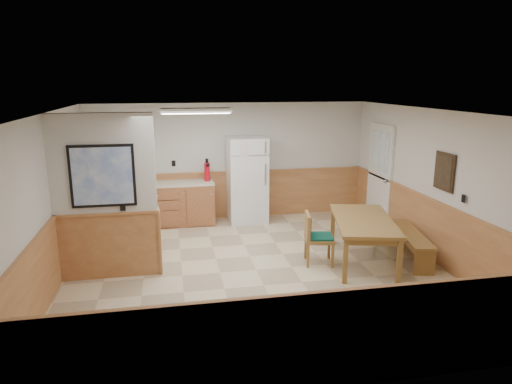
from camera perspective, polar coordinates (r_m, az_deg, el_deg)
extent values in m
plane|color=beige|center=(7.40, 0.03, -9.70)|extent=(6.00, 6.00, 0.00)
cube|color=white|center=(6.81, 0.04, 10.01)|extent=(6.00, 6.00, 0.02)
cube|color=silver|center=(9.90, -3.29, 3.84)|extent=(6.00, 0.02, 2.50)
cube|color=silver|center=(8.11, 21.33, 0.73)|extent=(0.02, 6.00, 2.50)
cube|color=silver|center=(7.08, -24.54, -1.35)|extent=(0.02, 6.00, 2.50)
cube|color=#C0844D|center=(10.03, -3.22, -0.40)|extent=(6.00, 0.04, 1.00)
cube|color=#C0844D|center=(8.29, 20.77, -4.34)|extent=(0.04, 6.00, 1.00)
cube|color=#C0844D|center=(7.29, -23.80, -7.05)|extent=(0.04, 6.00, 1.00)
cube|color=silver|center=(7.03, -18.63, 3.25)|extent=(1.50, 0.15, 1.50)
cube|color=#C0844D|center=(7.35, -17.89, -6.37)|extent=(1.50, 0.17, 1.00)
cube|color=black|center=(6.97, -18.63, 1.90)|extent=(0.92, 0.03, 0.92)
cube|color=white|center=(6.95, -18.65, 1.88)|extent=(0.84, 0.01, 0.84)
cube|color=#AD663D|center=(9.68, -9.44, -1.52)|extent=(1.40, 0.60, 0.86)
cube|color=#AD663D|center=(9.76, -18.09, -1.90)|extent=(0.06, 0.60, 0.86)
cube|color=#AD663D|center=(9.69, -13.75, -1.72)|extent=(0.06, 0.60, 0.86)
cube|color=beige|center=(9.57, -11.93, 0.97)|extent=(2.20, 0.60, 0.04)
cube|color=beige|center=(9.85, -11.93, 1.74)|extent=(2.20, 0.02, 0.10)
cube|color=silver|center=(9.76, 15.20, 1.90)|extent=(0.05, 1.02, 2.15)
cube|color=silver|center=(9.75, 15.15, 1.90)|extent=(0.04, 0.90, 2.05)
cube|color=silver|center=(9.65, 15.21, 4.94)|extent=(0.02, 0.76, 0.80)
cube|color=silver|center=(9.78, -15.63, 5.02)|extent=(0.80, 0.03, 1.00)
cube|color=silver|center=(9.76, -15.64, 5.01)|extent=(0.70, 0.01, 0.90)
cube|color=#332314|center=(7.79, 22.49, 2.38)|extent=(0.03, 0.50, 0.60)
cube|color=black|center=(7.78, 22.37, 2.38)|extent=(0.01, 0.42, 0.52)
cube|color=silver|center=(8.00, -7.51, 10.08)|extent=(1.20, 0.30, 0.08)
cube|color=white|center=(8.00, -7.50, 9.76)|extent=(1.15, 0.25, 0.01)
cube|color=white|center=(9.65, -1.13, 1.52)|extent=(0.81, 0.71, 1.81)
cube|color=silver|center=(9.23, 1.20, 5.64)|extent=(0.03, 0.02, 0.23)
cube|color=silver|center=(9.33, 1.18, 2.23)|extent=(0.03, 0.02, 0.43)
cube|color=olive|center=(7.67, 13.30, -3.46)|extent=(1.32, 1.98, 0.05)
cube|color=olive|center=(7.69, 13.27, -3.99)|extent=(1.20, 1.86, 0.10)
cube|color=olive|center=(6.94, 11.10, -8.47)|extent=(0.08, 0.08, 0.70)
cube|color=olive|center=(8.52, 9.57, -4.18)|extent=(0.08, 0.08, 0.70)
cube|color=olive|center=(7.09, 17.49, -8.37)|extent=(0.08, 0.08, 0.70)
cube|color=olive|center=(8.65, 14.78, -4.19)|extent=(0.08, 0.08, 0.70)
cube|color=olive|center=(8.17, 18.81, -4.99)|extent=(0.66, 1.59, 0.05)
cube|color=olive|center=(7.66, 21.36, -8.23)|extent=(0.33, 0.13, 0.40)
cube|color=olive|center=(8.84, 16.39, -4.93)|extent=(0.33, 0.13, 0.40)
cube|color=olive|center=(7.59, 7.91, -5.82)|extent=(0.54, 0.54, 0.06)
cube|color=#0E4937|center=(7.57, 7.92, -5.50)|extent=(0.49, 0.49, 0.03)
cube|color=olive|center=(7.49, 6.46, -4.18)|extent=(0.14, 0.46, 0.40)
cube|color=#0E4937|center=(7.47, 4.95, -4.19)|extent=(0.10, 0.39, 0.34)
cube|color=olive|center=(7.46, 6.53, -7.98)|extent=(0.05, 0.05, 0.39)
cube|color=olive|center=(7.82, 6.22, -6.91)|extent=(0.05, 0.05, 0.39)
cube|color=olive|center=(7.51, 9.56, -7.92)|extent=(0.05, 0.05, 0.39)
cube|color=olive|center=(7.88, 9.10, -6.87)|extent=(0.05, 0.05, 0.39)
cylinder|color=red|center=(9.60, -6.13, 2.52)|extent=(0.14, 0.14, 0.38)
cylinder|color=black|center=(9.55, -6.17, 3.90)|extent=(0.06, 0.06, 0.09)
cylinder|color=green|center=(9.56, -15.43, 1.56)|extent=(0.09, 0.09, 0.22)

